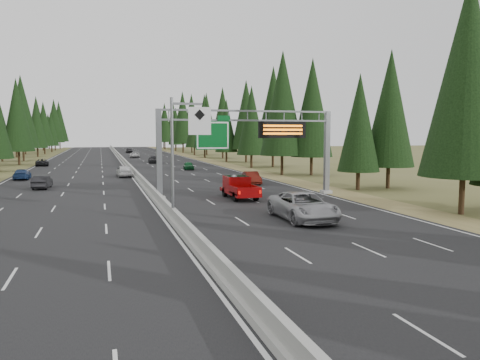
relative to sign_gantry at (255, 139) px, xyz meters
name	(u,v)px	position (x,y,z in m)	size (l,w,h in m)	color
road	(127,166)	(-8.92, 45.12, -5.23)	(32.00, 260.00, 0.08)	black
shoulder_right	(224,165)	(8.88, 45.12, -5.24)	(3.60, 260.00, 0.06)	olive
shoulder_left	(17,168)	(-26.72, 45.12, -5.24)	(3.60, 260.00, 0.06)	brown
median_barrier	(127,164)	(-8.92, 45.12, -4.85)	(0.70, 260.00, 0.85)	gray
sign_gantry	(255,139)	(0.00, 0.00, 0.00)	(16.75, 0.98, 7.80)	slate
hov_sign_pole	(181,150)	(-8.33, -9.92, -0.54)	(2.80, 0.50, 8.00)	slate
tree_row_right	(248,114)	(13.23, 43.34, 4.26)	(12.06, 241.07, 18.97)	black
silver_minivan	(303,206)	(-0.65, -12.08, -4.27)	(3.04, 6.59, 1.83)	#9A999E
red_pickup	(238,186)	(-1.71, -0.50, -4.12)	(2.12, 5.93, 1.93)	black
car_ahead_green	(189,166)	(0.10, 33.71, -4.55)	(1.51, 3.76, 1.28)	#155C2A
car_ahead_dkred	(252,178)	(3.03, 10.12, -4.48)	(1.49, 4.27, 1.41)	#55130C
car_ahead_dkgrey	(154,159)	(-3.36, 52.46, -4.48)	(2.00, 4.91, 1.43)	black
car_ahead_white	(135,155)	(-5.35, 75.92, -4.49)	(2.31, 5.01, 1.39)	silver
car_ahead_far	(129,150)	(-4.95, 105.57, -4.46)	(1.73, 4.29, 1.46)	black
car_onc_near	(42,182)	(-19.28, 12.25, -4.51)	(1.43, 4.10, 1.35)	black
car_onc_blue	(22,174)	(-22.86, 23.58, -4.54)	(1.82, 4.48, 1.30)	navy
car_onc_white	(124,171)	(-10.42, 23.79, -4.41)	(1.85, 4.60, 1.57)	silver
car_onc_far	(42,162)	(-23.42, 50.12, -4.54)	(2.14, 4.65, 1.29)	black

